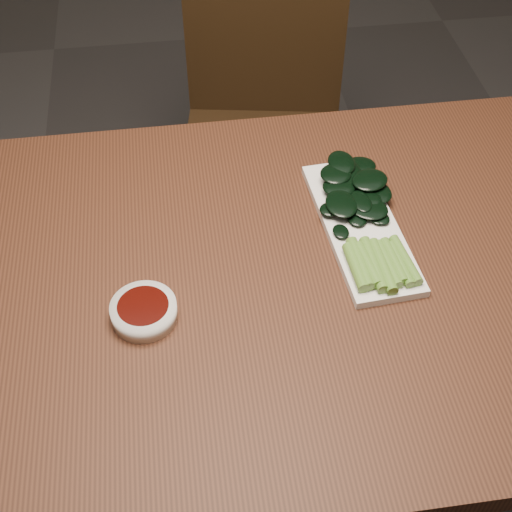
{
  "coord_description": "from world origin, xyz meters",
  "views": [
    {
      "loc": [
        -0.09,
        -0.72,
        1.58
      ],
      "look_at": [
        0.01,
        0.03,
        0.76
      ],
      "focal_mm": 50.0,
      "sensor_mm": 36.0,
      "label": 1
    }
  ],
  "objects_px": {
    "chair_far": "(263,121)",
    "serving_plate": "(361,227)",
    "gai_lan": "(361,213)",
    "table": "(251,304)",
    "sauce_bowl": "(144,311)"
  },
  "relations": [
    {
      "from": "serving_plate",
      "to": "gai_lan",
      "type": "xyz_separation_m",
      "value": [
        0.0,
        0.01,
        0.02
      ]
    },
    {
      "from": "chair_far",
      "to": "sauce_bowl",
      "type": "distance_m",
      "value": 0.9
    },
    {
      "from": "chair_far",
      "to": "gai_lan",
      "type": "distance_m",
      "value": 0.72
    },
    {
      "from": "table",
      "to": "sauce_bowl",
      "type": "xyz_separation_m",
      "value": [
        -0.17,
        -0.06,
        0.09
      ]
    },
    {
      "from": "serving_plate",
      "to": "gai_lan",
      "type": "height_order",
      "value": "gai_lan"
    },
    {
      "from": "table",
      "to": "chair_far",
      "type": "relative_size",
      "value": 1.57
    },
    {
      "from": "sauce_bowl",
      "to": "chair_far",
      "type": "bearing_deg",
      "value": 69.7
    },
    {
      "from": "table",
      "to": "sauce_bowl",
      "type": "distance_m",
      "value": 0.2
    },
    {
      "from": "gai_lan",
      "to": "serving_plate",
      "type": "bearing_deg",
      "value": -101.33
    },
    {
      "from": "chair_far",
      "to": "gai_lan",
      "type": "height_order",
      "value": "chair_far"
    },
    {
      "from": "gai_lan",
      "to": "chair_far",
      "type": "bearing_deg",
      "value": 95.53
    },
    {
      "from": "chair_far",
      "to": "serving_plate",
      "type": "xyz_separation_m",
      "value": [
        0.06,
        -0.67,
        0.27
      ]
    },
    {
      "from": "gai_lan",
      "to": "table",
      "type": "bearing_deg",
      "value": -156.13
    },
    {
      "from": "table",
      "to": "gai_lan",
      "type": "relative_size",
      "value": 4.37
    },
    {
      "from": "table",
      "to": "sauce_bowl",
      "type": "relative_size",
      "value": 14.41
    }
  ]
}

